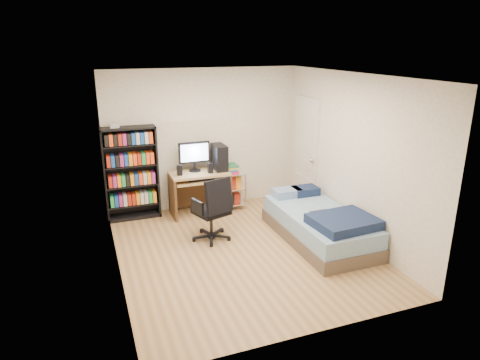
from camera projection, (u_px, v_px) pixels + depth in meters
name	position (u px, v px, depth m)	size (l,w,h in m)	color
room	(244.00, 169.00, 5.87)	(3.58, 4.08, 2.58)	tan
media_shelf	(131.00, 172.00, 7.20)	(0.90, 0.30, 1.66)	black
computer_desk	(204.00, 175.00, 7.51)	(1.01, 0.59, 1.28)	tan
office_chair	(213.00, 220.00, 6.52)	(0.76, 0.76, 1.01)	black
wire_cart	(230.00, 180.00, 7.72)	(0.55, 0.42, 0.83)	silver
bed	(320.00, 224.00, 6.53)	(1.02, 2.03, 0.58)	brown
door	(306.00, 153.00, 7.72)	(0.12, 0.80, 2.00)	silver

